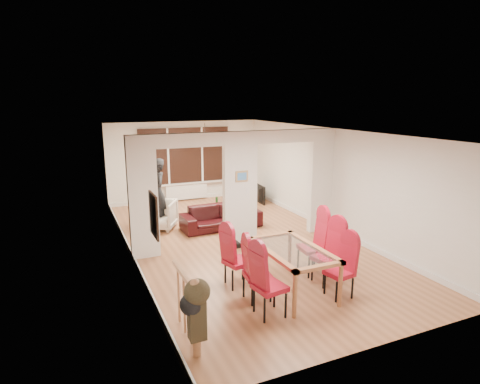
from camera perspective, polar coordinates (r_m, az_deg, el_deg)
floor at (r=9.53m, az=0.00°, el=-7.14°), size 5.00×9.00×0.01m
room_walls at (r=9.16m, az=0.00°, el=0.51°), size 5.00×9.00×2.60m
divider_wall at (r=9.16m, az=0.00°, el=0.51°), size 5.00×0.18×2.60m
bay_window_blinds at (r=13.25m, az=-7.80°, el=5.17°), size 3.00×0.08×1.80m
radiator at (r=13.43m, az=-7.59°, el=0.07°), size 1.40×0.08×0.50m
pendant_light at (r=12.18m, az=-5.02°, el=7.63°), size 0.36×0.36×0.36m
stair_newel at (r=5.85m, az=-7.81°, el=-15.02°), size 0.40×1.20×1.10m
wall_poster at (r=6.13m, az=-12.18°, el=-3.25°), size 0.04×0.52×0.67m
pillar_photo at (r=9.01m, az=0.25°, el=2.25°), size 0.30×0.03×0.25m
dining_table at (r=7.16m, az=7.40°, el=-10.89°), size 0.95×1.69×0.79m
dining_chair_la at (r=6.32m, az=4.29°, el=-12.63°), size 0.51×0.51×1.11m
dining_chair_lb at (r=6.77m, az=2.47°, el=-11.06°), size 0.47×0.47×1.05m
dining_chair_lc at (r=7.25m, az=-0.32°, el=-9.28°), size 0.52×0.52×1.07m
dining_chair_ra at (r=7.08m, az=13.96°, el=-10.50°), size 0.47×0.47×1.01m
dining_chair_rb at (r=7.51m, az=12.27°, el=-8.66°), size 0.52×0.52×1.10m
dining_chair_rc at (r=7.86m, az=10.28°, el=-7.35°), size 0.51×0.51×1.16m
sofa at (r=10.48m, az=-2.70°, el=-3.53°), size 2.08×0.85×0.60m
armchair at (r=10.59m, az=-11.43°, el=-3.21°), size 1.10×1.11×0.74m
person at (r=10.65m, az=-11.61°, el=-0.15°), size 0.66×0.44×1.81m
television at (r=13.10m, az=2.20°, el=-0.15°), size 1.05×0.22×0.60m
coffee_table at (r=11.81m, az=-3.67°, el=-2.62°), size 1.02×0.73×0.21m
bottle at (r=11.88m, az=-3.33°, el=-1.28°), size 0.07×0.07×0.28m
bowl at (r=11.70m, az=-3.17°, el=-2.07°), size 0.23×0.23×0.06m
shoes at (r=9.22m, az=-0.89°, el=-7.51°), size 0.24×0.27×0.10m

